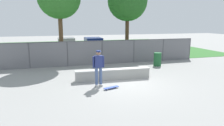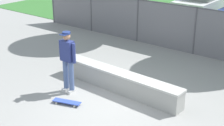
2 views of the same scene
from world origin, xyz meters
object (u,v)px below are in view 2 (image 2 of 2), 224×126
object	(u,v)px
skateboarder	(68,59)
car_white	(203,1)
concrete_ledge	(118,80)
skateboard	(67,102)

from	to	relation	value
skateboarder	car_white	size ratio (longest dim) A/B	0.44
concrete_ledge	car_white	distance (m)	10.50
skateboard	car_white	bearing A→B (deg)	96.56
concrete_ledge	skateboard	distance (m)	1.68
car_white	skateboard	bearing A→B (deg)	-83.44
skateboarder	skateboard	xyz separation A→B (m)	(0.50, -0.59, -0.96)
concrete_ledge	skateboard	world-z (taller)	concrete_ledge
concrete_ledge	skateboarder	xyz separation A→B (m)	(-1.05, -0.98, 0.72)
skateboard	car_white	xyz separation A→B (m)	(-1.37, 11.88, 0.77)
skateboard	car_white	distance (m)	11.98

